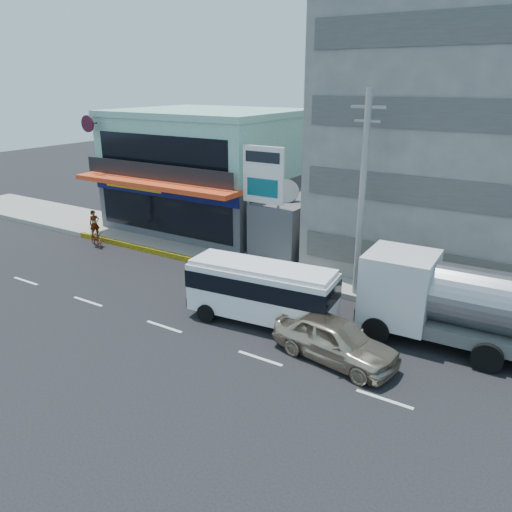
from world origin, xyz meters
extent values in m
plane|color=black|center=(0.00, 0.00, 0.00)|extent=(120.00, 120.00, 0.00)
cube|color=gray|center=(5.00, 9.50, 0.15)|extent=(70.00, 5.00, 0.30)
cube|color=#45454A|center=(-8.00, 14.00, 2.00)|extent=(12.00, 10.00, 4.00)
cube|color=#99D9C8|center=(-8.00, 14.00, 6.00)|extent=(12.00, 10.00, 4.00)
cube|color=#E5431A|center=(-8.00, 8.20, 4.15)|extent=(12.40, 1.80, 0.30)
cube|color=#0B1050|center=(-8.00, 8.95, 3.60)|extent=(12.00, 0.12, 0.80)
cube|color=black|center=(-8.00, 8.98, 2.10)|extent=(11.00, 0.06, 2.60)
cube|color=gray|center=(10.00, 15.00, 7.00)|extent=(16.00, 12.00, 14.00)
cube|color=#45454A|center=(0.00, 12.00, 1.75)|extent=(3.00, 6.00, 3.50)
cylinder|color=slate|center=(0.00, 11.00, 3.58)|extent=(1.50, 1.50, 0.15)
cylinder|color=gray|center=(-1.50, 9.20, 3.25)|extent=(0.16, 0.16, 6.50)
cylinder|color=gray|center=(0.50, 9.20, 3.25)|extent=(0.16, 0.16, 6.50)
cube|color=white|center=(-0.50, 9.20, 5.30)|extent=(2.60, 0.18, 3.20)
cylinder|color=#999993|center=(6.00, 7.40, 5.00)|extent=(0.30, 0.30, 10.00)
cube|color=#999993|center=(6.00, 7.40, 9.20)|extent=(1.60, 0.12, 0.12)
cube|color=#999993|center=(6.00, 7.40, 8.60)|extent=(1.20, 0.10, 0.10)
cube|color=white|center=(3.42, 2.66, 1.50)|extent=(6.75, 2.72, 2.16)
cube|color=black|center=(3.42, 2.66, 1.92)|extent=(6.80, 2.77, 0.80)
cube|color=white|center=(3.42, 2.66, 2.68)|extent=(6.54, 2.52, 0.19)
cylinder|color=black|center=(1.29, 1.40, 0.42)|extent=(0.87, 0.35, 0.84)
cylinder|color=black|center=(1.08, 3.45, 0.42)|extent=(0.87, 0.35, 0.84)
cylinder|color=black|center=(5.77, 1.86, 0.42)|extent=(0.87, 0.35, 0.84)
cylinder|color=black|center=(5.56, 3.91, 0.42)|extent=(0.87, 0.35, 0.84)
imported|color=#BEAC91|center=(7.47, 1.50, 0.86)|extent=(5.33, 2.88, 1.72)
cube|color=silver|center=(8.79, 4.94, 2.12)|extent=(2.85, 2.85, 2.98)
cube|color=#595956|center=(12.00, 5.05, 0.92)|extent=(9.26, 2.85, 0.57)
cylinder|color=black|center=(8.38, 3.61, 0.57)|extent=(1.16, 0.38, 1.15)
cylinder|color=black|center=(8.29, 6.24, 0.57)|extent=(1.16, 0.38, 1.15)
cylinder|color=black|center=(12.62, 3.76, 0.57)|extent=(1.16, 0.38, 1.15)
cylinder|color=black|center=(12.53, 6.39, 0.57)|extent=(1.16, 0.38, 1.15)
imported|color=#5B190D|center=(-11.55, 6.27, 0.49)|extent=(1.98, 1.32, 0.98)
imported|color=#66594C|center=(-11.55, 6.27, 1.50)|extent=(0.65, 0.77, 1.80)
camera|label=1|loc=(13.98, -14.57, 10.30)|focal=35.00mm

